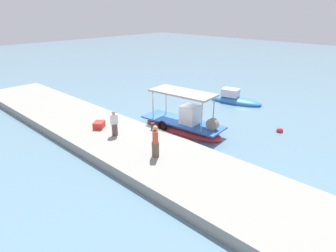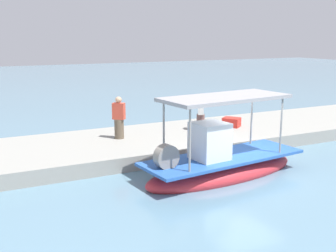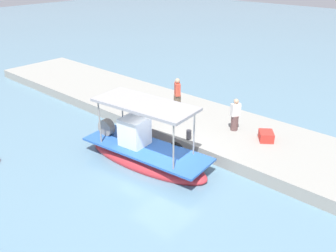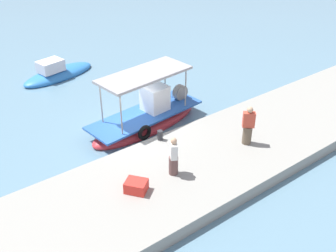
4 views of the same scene
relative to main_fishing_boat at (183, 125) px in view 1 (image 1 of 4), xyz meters
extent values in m
plane|color=slate|center=(-1.06, -0.20, -0.48)|extent=(120.00, 120.00, 0.00)
cube|color=gray|center=(-1.06, -4.38, -0.19)|extent=(36.00, 5.13, 0.56)
ellipsoid|color=red|center=(-0.09, 0.00, -0.34)|extent=(6.40, 2.62, 0.96)
cube|color=#2B5CAE|center=(-0.09, 0.00, 0.19)|extent=(6.16, 2.59, 0.10)
cube|color=white|center=(0.53, 0.06, 0.82)|extent=(1.21, 1.19, 1.36)
cylinder|color=gray|center=(1.81, 0.95, 1.19)|extent=(0.07, 0.07, 2.10)
cylinder|color=gray|center=(1.97, -0.53, 1.19)|extent=(0.07, 0.07, 2.10)
cylinder|color=gray|center=(-2.15, 0.53, 1.19)|extent=(0.07, 0.07, 2.10)
cylinder|color=gray|center=(-1.99, -0.96, 1.19)|extent=(0.07, 0.07, 2.10)
cube|color=#9E9CA0|center=(-0.09, 0.00, 2.29)|extent=(4.66, 2.36, 0.12)
torus|color=black|center=(-0.91, -1.12, -0.01)|extent=(0.75, 0.26, 0.74)
cylinder|color=gray|center=(2.26, 0.25, 0.59)|extent=(0.83, 0.43, 0.80)
cylinder|color=brown|center=(2.06, -4.65, 0.50)|extent=(0.56, 0.56, 0.83)
cube|color=#CF4935|center=(2.06, -4.65, 1.26)|extent=(0.57, 0.54, 0.69)
sphere|color=tan|center=(2.06, -4.65, 1.74)|extent=(0.27, 0.27, 0.27)
cylinder|color=brown|center=(-1.82, -4.45, 0.46)|extent=(0.49, 0.49, 0.76)
cube|color=silver|center=(-1.82, -4.45, 1.16)|extent=(0.45, 0.53, 0.63)
sphere|color=tan|center=(-1.82, -4.45, 1.59)|extent=(0.25, 0.25, 0.25)
cylinder|color=#2D2D33|center=(-0.78, -2.16, 0.31)|extent=(0.24, 0.24, 0.45)
cube|color=red|center=(-3.55, -4.46, 0.30)|extent=(0.97, 1.00, 0.44)
sphere|color=red|center=(4.96, 4.54, -0.39)|extent=(0.45, 0.45, 0.45)
ellipsoid|color=#2D77C8|center=(-0.99, 8.35, -0.35)|extent=(5.11, 2.69, 0.76)
cube|color=silver|center=(-1.46, 8.25, 0.37)|extent=(1.64, 1.33, 0.69)
camera|label=1|loc=(12.36, -14.46, 7.61)|focal=31.56mm
camera|label=2|loc=(7.95, 11.73, 4.36)|focal=44.86mm
camera|label=3|loc=(-10.25, 9.91, 7.87)|focal=38.99mm
camera|label=4|loc=(-9.55, -14.32, 9.66)|focal=42.88mm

